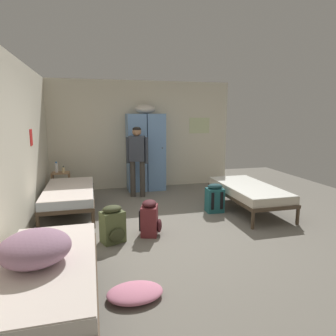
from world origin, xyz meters
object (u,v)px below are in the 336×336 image
object	(u,v)px
shelf_unit	(61,182)
lotion_bottle	(64,170)
bed_left_rear	(69,193)
bed_left_front	(48,272)
person_traveler	(137,155)
backpack_olive	(113,225)
clothes_pile_pink	(135,293)
water_bottle	(56,168)
bedding_heap	(35,248)
backpack_maroon	(150,218)
locker_bank	(146,150)
bed_right	(248,191)
backpack_teal	(214,198)

from	to	relation	value
shelf_unit	lotion_bottle	size ratio (longest dim) A/B	3.80
bed_left_rear	bed_left_front	bearing A→B (deg)	-90.00
person_traveler	backpack_olive	size ratio (longest dim) A/B	2.86
lotion_bottle	bed_left_rear	bearing A→B (deg)	-80.84
clothes_pile_pink	water_bottle	bearing A→B (deg)	105.43
bedding_heap	backpack_maroon	distance (m)	2.09
locker_bank	bed_left_rear	bearing A→B (deg)	-140.39
bed_right	bedding_heap	size ratio (longest dim) A/B	2.91
bed_left_rear	backpack_olive	bearing A→B (deg)	-65.71
bed_right	lotion_bottle	size ratio (longest dim) A/B	12.68
person_traveler	shelf_unit	bearing A→B (deg)	167.95
person_traveler	locker_bank	bearing A→B (deg)	64.02
backpack_olive	water_bottle	bearing A→B (deg)	110.68
bed_left_front	lotion_bottle	bearing A→B (deg)	92.55
locker_bank	person_traveler	world-z (taller)	locker_bank
backpack_olive	backpack_teal	xyz separation A→B (m)	(1.97, 0.92, 0.00)
lotion_bottle	shelf_unit	bearing A→B (deg)	150.26
bed_left_front	bedding_heap	size ratio (longest dim) A/B	2.91
bed_right	backpack_maroon	size ratio (longest dim) A/B	3.45
locker_bank	bed_right	bearing A→B (deg)	-51.96
shelf_unit	backpack_maroon	distance (m)	2.98
bed_left_rear	water_bottle	bearing A→B (deg)	105.68
bed_left_rear	backpack_teal	size ratio (longest dim) A/B	3.45
backpack_olive	bedding_heap	bearing A→B (deg)	-119.30
person_traveler	water_bottle	xyz separation A→B (m)	(-1.74, 0.37, -0.27)
locker_bank	bed_right	world-z (taller)	locker_bank
clothes_pile_pink	locker_bank	bearing A→B (deg)	78.36
shelf_unit	person_traveler	distance (m)	1.80
locker_bank	shelf_unit	bearing A→B (deg)	-172.40
bed_right	backpack_teal	world-z (taller)	backpack_teal
bed_left_front	bed_left_rear	bearing A→B (deg)	90.00
lotion_bottle	bed_left_front	bearing A→B (deg)	-87.45
bed_left_rear	clothes_pile_pink	world-z (taller)	bed_left_rear
backpack_teal	clothes_pile_pink	bearing A→B (deg)	-128.39
backpack_olive	bed_right	bearing A→B (deg)	18.17
bed_right	bed_left_front	bearing A→B (deg)	-146.02
bed_left_front	backpack_maroon	bearing A→B (deg)	50.16
bed_right	backpack_olive	size ratio (longest dim) A/B	3.45
bed_left_rear	backpack_maroon	xyz separation A→B (m)	(1.27, -1.40, -0.12)
person_traveler	backpack_maroon	bearing A→B (deg)	-93.68
backpack_olive	clothes_pile_pink	world-z (taller)	backpack_olive
backpack_olive	backpack_maroon	distance (m)	0.59
bed_left_rear	bed_right	bearing A→B (deg)	-11.33
bed_left_rear	backpack_maroon	size ratio (longest dim) A/B	3.45
water_bottle	person_traveler	bearing A→B (deg)	-12.14
bed_left_front	clothes_pile_pink	world-z (taller)	bed_left_front
bed_left_front	bedding_heap	distance (m)	0.27
shelf_unit	bed_left_front	distance (m)	4.09
person_traveler	water_bottle	bearing A→B (deg)	167.86
bed_left_rear	backpack_olive	size ratio (longest dim) A/B	3.45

